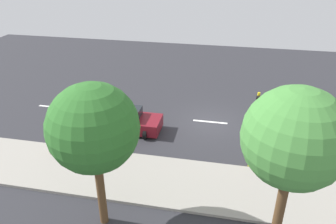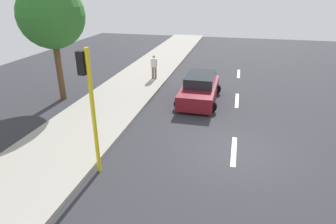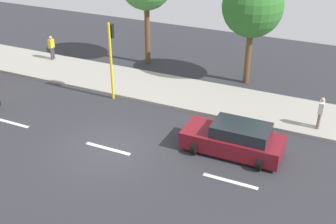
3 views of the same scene
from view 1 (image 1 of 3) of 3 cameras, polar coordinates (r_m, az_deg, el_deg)
ground_plane at (r=23.00m, az=7.40°, el=-1.85°), size 40.00×60.00×0.10m
sidewalk at (r=17.12m, az=5.38°, el=-12.65°), size 4.00×60.00×0.15m
lane_stripe_far_north at (r=26.41m, az=-19.47°, el=0.85°), size 0.20×2.40×0.01m
lane_stripe_north at (r=24.01m, az=-6.98°, el=-0.36°), size 0.20×2.40×0.01m
lane_stripe_mid at (r=22.97m, az=7.41°, el=-1.73°), size 0.20×2.40×0.01m
lane_stripe_south at (r=23.47m, az=22.16°, el=-3.02°), size 0.20×2.40×0.01m
car_maroon at (r=21.69m, az=-7.53°, el=-1.45°), size 2.35×4.58×1.52m
pedestrian_near_signal at (r=19.95m, az=-20.00°, el=-4.58°), size 0.40×0.24×1.69m
traffic_light_corner at (r=17.36m, az=15.08°, el=-1.58°), size 0.49×0.24×4.50m
street_tree_south at (r=11.25m, az=21.30°, el=-4.45°), size 3.47×3.47×7.22m
street_tree_north at (r=12.72m, az=-12.96°, el=-2.85°), size 3.59×3.59×6.60m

